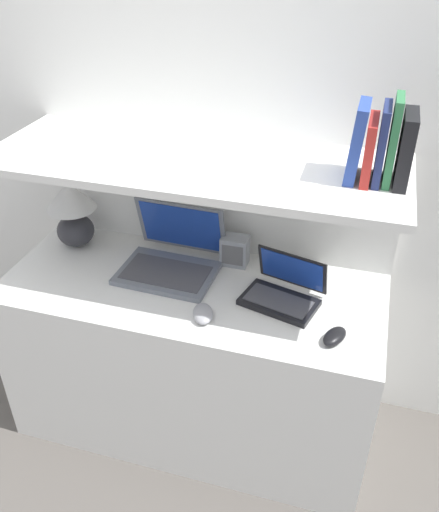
% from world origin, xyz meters
% --- Properties ---
extents(ground_plane, '(12.00, 12.00, 0.00)m').
position_xyz_m(ground_plane, '(0.00, 0.00, 0.00)').
color(ground_plane, '#56514C').
extents(wall_back, '(6.00, 0.05, 2.40)m').
position_xyz_m(wall_back, '(0.00, 0.64, 1.20)').
color(wall_back, white).
rests_on(wall_back, ground_plane).
extents(desk, '(1.41, 0.58, 0.72)m').
position_xyz_m(desk, '(0.00, 0.29, 0.36)').
color(desk, white).
rests_on(desk, ground_plane).
extents(back_riser, '(1.41, 0.04, 1.17)m').
position_xyz_m(back_riser, '(0.00, 0.60, 0.59)').
color(back_riser, white).
rests_on(back_riser, ground_plane).
extents(shelf, '(1.41, 0.52, 0.03)m').
position_xyz_m(shelf, '(0.00, 0.36, 1.18)').
color(shelf, white).
rests_on(shelf, back_riser).
extents(table_lamp, '(0.20, 0.20, 0.28)m').
position_xyz_m(table_lamp, '(-0.55, 0.44, 0.88)').
color(table_lamp, '#2D2D33').
rests_on(table_lamp, desk).
extents(laptop_large, '(0.37, 0.33, 0.24)m').
position_xyz_m(laptop_large, '(-0.11, 0.38, 0.77)').
color(laptop_large, slate).
rests_on(laptop_large, desk).
extents(laptop_small, '(0.30, 0.26, 0.16)m').
position_xyz_m(laptop_small, '(0.34, 0.31, 0.76)').
color(laptop_small, black).
rests_on(laptop_small, desk).
extents(computer_mouse, '(0.10, 0.13, 0.04)m').
position_xyz_m(computer_mouse, '(0.10, 0.13, 0.74)').
color(computer_mouse, '#99999E').
rests_on(computer_mouse, desk).
extents(second_mouse, '(0.10, 0.12, 0.04)m').
position_xyz_m(second_mouse, '(0.54, 0.14, 0.74)').
color(second_mouse, black).
rests_on(second_mouse, desk).
extents(router_box, '(0.10, 0.07, 0.12)m').
position_xyz_m(router_box, '(0.11, 0.49, 0.78)').
color(router_box, gray).
rests_on(router_box, desk).
extents(book_black, '(0.04, 0.16, 0.22)m').
position_xyz_m(book_black, '(0.66, 0.36, 1.31)').
color(book_black, black).
rests_on(book_black, shelf).
extents(book_green, '(0.02, 0.13, 0.26)m').
position_xyz_m(book_green, '(0.62, 0.36, 1.33)').
color(book_green, '#2D7042').
rests_on(book_green, shelf).
extents(book_navy, '(0.02, 0.15, 0.23)m').
position_xyz_m(book_navy, '(0.59, 0.36, 1.31)').
color(book_navy, navy).
rests_on(book_navy, shelf).
extents(book_red, '(0.03, 0.17, 0.19)m').
position_xyz_m(book_red, '(0.56, 0.36, 1.29)').
color(book_red, '#A82823').
rests_on(book_red, shelf).
extents(book_blue, '(0.05, 0.15, 0.23)m').
position_xyz_m(book_blue, '(0.52, 0.36, 1.31)').
color(book_blue, '#284293').
rests_on(book_blue, shelf).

